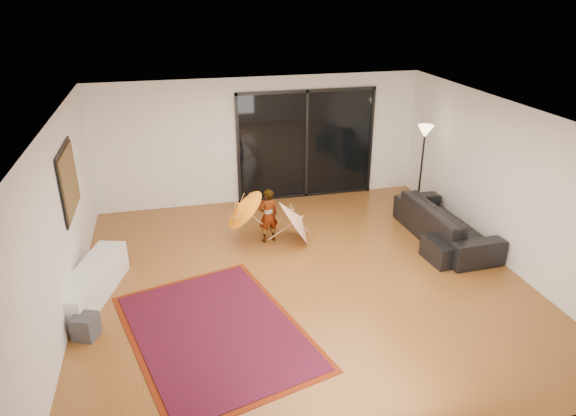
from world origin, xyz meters
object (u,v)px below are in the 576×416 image
object	(u,v)px
media_console	(92,283)
child	(268,216)
sofa	(445,223)
ottoman	(447,250)

from	to	relation	value
media_console	child	world-z (taller)	child
sofa	child	distance (m)	3.30
ottoman	media_console	bearing A→B (deg)	178.02
media_console	ottoman	size ratio (longest dim) A/B	2.69
media_console	ottoman	distance (m)	5.86
ottoman	child	size ratio (longest dim) A/B	0.65
media_console	sofa	size ratio (longest dim) A/B	0.76
ottoman	child	world-z (taller)	child
media_console	sofa	world-z (taller)	sofa
sofa	child	size ratio (longest dim) A/B	2.30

